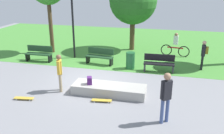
{
  "coord_description": "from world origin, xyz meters",
  "views": [
    {
      "loc": [
        3.36,
        -10.41,
        4.58
      ],
      "look_at": [
        1.05,
        -0.75,
        1.04
      ],
      "focal_mm": 38.91,
      "sensor_mm": 36.0,
      "label": 1
    }
  ],
  "objects": [
    {
      "name": "tree_leaning_ash",
      "position": [
        0.87,
        5.98,
        3.33
      ],
      "size": [
        3.15,
        3.15,
        4.93
      ],
      "color": "#4C3823",
      "rests_on": "grass_lawn"
    },
    {
      "name": "cyclist_on_bicycle",
      "position": [
        3.8,
        5.15,
        0.63
      ],
      "size": [
        1.81,
        0.31,
        1.52
      ],
      "color": "black",
      "rests_on": "ground_plane"
    },
    {
      "name": "skater_performing_trick",
      "position": [
        3.41,
        -3.0,
        1.07
      ],
      "size": [
        0.37,
        0.36,
        1.81
      ],
      "color": "#3F5184",
      "rests_on": "ground_plane"
    },
    {
      "name": "concrete_ledge",
      "position": [
        1.05,
        -1.28,
        0.2
      ],
      "size": [
        3.12,
        0.97,
        0.4
      ],
      "primitive_type": "cube",
      "color": "#A8A59E",
      "rests_on": "ground_plane"
    },
    {
      "name": "pedestrian_with_backpack",
      "position": [
        5.23,
        2.83,
        0.96
      ],
      "size": [
        0.37,
        0.43,
        1.6
      ],
      "color": "black",
      "rests_on": "ground_plane"
    },
    {
      "name": "lamp_post",
      "position": [
        -2.33,
        3.24,
        2.38
      ],
      "size": [
        0.28,
        0.28,
        3.88
      ],
      "color": "black",
      "rests_on": "ground_plane"
    },
    {
      "name": "trash_bin",
      "position": [
        1.4,
        2.08,
        0.46
      ],
      "size": [
        0.48,
        0.48,
        0.92
      ],
      "primitive_type": "cylinder",
      "color": "#1E592D",
      "rests_on": "ground_plane"
    },
    {
      "name": "backpack_on_ledge",
      "position": [
        0.2,
        -1.35,
        0.56
      ],
      "size": [
        0.29,
        0.33,
        0.32
      ],
      "primitive_type": "cube",
      "rotation": [
        0.0,
        0.0,
        5.08
      ],
      "color": "#4C1E66",
      "rests_on": "concrete_ledge"
    },
    {
      "name": "skateboard_by_ledge",
      "position": [
        0.94,
        -2.06,
        0.06
      ],
      "size": [
        0.82,
        0.3,
        0.08
      ],
      "color": "gold",
      "rests_on": "ground_plane"
    },
    {
      "name": "ground_plane",
      "position": [
        0.0,
        0.0,
        0.0
      ],
      "size": [
        28.0,
        28.0,
        0.0
      ],
      "primitive_type": "plane",
      "color": "gray"
    },
    {
      "name": "park_bench_center_lawn",
      "position": [
        -4.15,
        2.14,
        0.48
      ],
      "size": [
        1.61,
        0.5,
        0.91
      ],
      "color": "#1E4223",
      "rests_on": "ground_plane"
    },
    {
      "name": "grass_lawn",
      "position": [
        0.0,
        7.74,
        0.0
      ],
      "size": [
        26.6,
        12.52,
        0.01
      ],
      "primitive_type": "cube",
      "color": "#478C38",
      "rests_on": "ground_plane"
    },
    {
      "name": "park_bench_far_right",
      "position": [
        2.95,
        1.98,
        0.48
      ],
      "size": [
        1.61,
        0.51,
        0.91
      ],
      "color": "black",
      "rests_on": "ground_plane"
    },
    {
      "name": "skateboard_spare",
      "position": [
        -2.2,
        -2.62,
        0.06
      ],
      "size": [
        0.82,
        0.31,
        0.08
      ],
      "color": "gold",
      "rests_on": "ground_plane"
    },
    {
      "name": "park_bench_near_path",
      "position": [
        -0.45,
        2.47,
        0.48
      ],
      "size": [
        1.65,
        0.67,
        0.91
      ],
      "color": "#1E4223",
      "rests_on": "ground_plane"
    },
    {
      "name": "skater_watching",
      "position": [
        -1.08,
        -1.49,
        0.97
      ],
      "size": [
        0.31,
        0.4,
        1.66
      ],
      "color": "tan",
      "rests_on": "ground_plane"
    }
  ]
}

